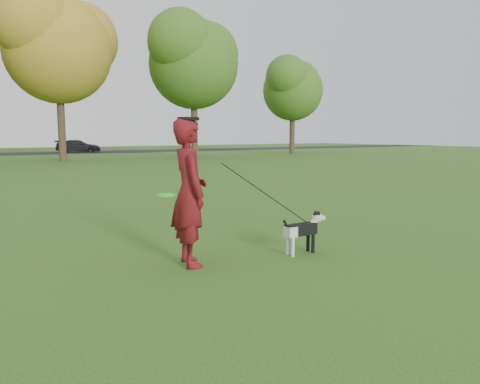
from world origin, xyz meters
TOP-DOWN VIEW (x-y plane):
  - ground at (0.00, 0.00)m, footprint 120.00×120.00m
  - man at (-0.51, -0.01)m, footprint 0.62×0.81m
  - dog at (1.20, -0.40)m, footprint 0.83×0.17m
  - car_right at (8.56, 40.00)m, footprint 4.39×2.93m
  - man_held_items at (0.63, -0.24)m, footprint 2.33×0.54m

SIDE VIEW (x-z plane):
  - ground at x=0.00m, z-range 0.00..0.00m
  - dog at x=1.20m, z-range 0.07..0.70m
  - car_right at x=8.56m, z-range 0.02..1.20m
  - man_held_items at x=0.63m, z-range 0.12..1.70m
  - man at x=-0.51m, z-range 0.00..2.00m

